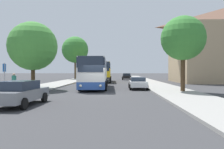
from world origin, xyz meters
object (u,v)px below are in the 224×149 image
object	(u,v)px
tree_left_near	(75,50)
tree_left_far	(33,46)
bus_middle	(104,72)
parked_car_right_near	(138,83)
bus_front	(95,73)
pedestrian_waiting_far	(14,83)
parked_car_left_curb	(20,93)
bus_stop_sign	(4,75)
parked_car_right_far	(127,76)
tree_right_near	(183,38)

from	to	relation	value
tree_left_near	tree_left_far	size ratio (longest dim) A/B	1.40
bus_middle	parked_car_right_near	bearing A→B (deg)	-73.92
bus_front	pedestrian_waiting_far	distance (m)	9.02
parked_car_left_curb	parked_car_right_near	xyz separation A→B (m)	(7.78, 11.48, -0.06)
bus_middle	bus_stop_sign	xyz separation A→B (m)	(-6.03, -22.54, -0.16)
parked_car_right_far	tree_left_far	xyz separation A→B (m)	(-10.72, -25.51, 3.79)
parked_car_right_far	bus_middle	bearing A→B (deg)	63.02
bus_stop_sign	parked_car_left_curb	bearing A→B (deg)	-52.67
bus_front	bus_middle	distance (m)	14.12
parked_car_left_curb	pedestrian_waiting_far	size ratio (longest dim) A/B	2.65
bus_middle	tree_left_far	bearing A→B (deg)	-112.36
parked_car_left_curb	bus_stop_sign	world-z (taller)	bus_stop_sign
bus_front	parked_car_left_curb	world-z (taller)	bus_front
pedestrian_waiting_far	bus_stop_sign	bearing A→B (deg)	116.48
bus_middle	bus_front	bearing A→B (deg)	-91.76
bus_stop_sign	bus_front	bearing A→B (deg)	54.77
parked_car_left_curb	parked_car_right_far	xyz separation A→B (m)	(7.52, 35.56, -0.00)
parked_car_right_far	tree_left_near	xyz separation A→B (m)	(-11.72, 1.97, 6.06)
bus_middle	parked_car_right_far	size ratio (longest dim) A/B	2.82
tree_left_near	tree_right_near	world-z (taller)	tree_left_near
parked_car_left_curb	tree_right_near	distance (m)	14.43
bus_front	parked_car_left_curb	bearing A→B (deg)	-105.55
bus_middle	pedestrian_waiting_far	bearing A→B (deg)	-108.05
bus_front	bus_stop_sign	xyz separation A→B (m)	(-5.95, -8.42, -0.13)
tree_left_far	tree_right_near	xyz separation A→B (m)	(14.72, -2.43, 0.39)
tree_left_near	tree_right_near	distance (m)	33.84
parked_car_right_near	bus_stop_sign	world-z (taller)	bus_stop_sign
bus_front	parked_car_right_near	world-z (taller)	bus_front
bus_middle	parked_car_right_near	xyz separation A→B (m)	(4.72, -14.95, -1.13)
tree_left_near	tree_left_far	bearing A→B (deg)	-87.91
bus_middle	tree_left_far	world-z (taller)	tree_left_far
tree_left_far	tree_right_near	size ratio (longest dim) A/B	1.01
bus_front	bus_middle	bearing A→B (deg)	87.74
bus_stop_sign	pedestrian_waiting_far	xyz separation A→B (m)	(-0.15, 1.82, -0.68)
bus_front	bus_stop_sign	world-z (taller)	bus_front
parked_car_right_near	parked_car_right_far	bearing A→B (deg)	-88.61
parked_car_left_curb	tree_left_near	world-z (taller)	tree_left_near
parked_car_right_near	tree_right_near	world-z (taller)	tree_right_near
bus_front	tree_right_near	world-z (taller)	tree_right_near
parked_car_right_near	pedestrian_waiting_far	distance (m)	12.33
pedestrian_waiting_far	tree_left_far	xyz separation A→B (m)	(-0.08, 4.33, 3.55)
bus_stop_sign	pedestrian_waiting_far	bearing A→B (deg)	94.75
parked_car_right_far	parked_car_left_curb	bearing A→B (deg)	77.10
parked_car_left_curb	tree_right_near	bearing A→B (deg)	36.78
parked_car_left_curb	tree_left_far	size ratio (longest dim) A/B	0.64
parked_car_right_far	bus_stop_sign	bearing A→B (deg)	70.72
bus_front	parked_car_right_far	xyz separation A→B (m)	(4.54, 23.25, -1.04)
bus_front	pedestrian_waiting_far	bearing A→B (deg)	-134.68
parked_car_right_far	pedestrian_waiting_far	world-z (taller)	pedestrian_waiting_far
parked_car_right_far	tree_right_near	distance (m)	28.53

